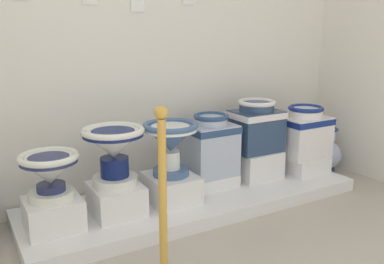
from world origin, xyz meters
TOP-DOWN VIEW (x-y plane):
  - display_platform at (1.65, 2.13)m, footprint 2.54×0.79m
  - plinth_block_central_ornate at (0.60, 2.09)m, footprint 0.33×0.30m
  - antique_toilet_central_ornate at (0.60, 2.09)m, footprint 0.36×0.36m
  - plinth_block_broad_patterned at (1.01, 2.11)m, footprint 0.32×0.35m
  - antique_toilet_broad_patterned at (1.01, 2.11)m, footprint 0.41×0.41m
  - plinth_block_leftmost at (1.42, 2.10)m, footprint 0.33×0.37m
  - antique_toilet_leftmost at (1.42, 2.10)m, footprint 0.39×0.39m
  - plinth_block_slender_white at (1.83, 2.22)m, footprint 0.37×0.30m
  - antique_toilet_slender_white at (1.83, 2.22)m, footprint 0.37×0.31m
  - plinth_block_squat_floral at (2.26, 2.21)m, footprint 0.36×0.34m
  - antique_toilet_squat_floral at (2.26, 2.21)m, footprint 0.40×0.31m
  - plinth_block_rightmost at (2.70, 2.11)m, footprint 0.35×0.34m
  - antique_toilet_rightmost at (2.70, 2.11)m, footprint 0.41×0.31m
  - info_placard_third at (1.39, 2.54)m, footprint 0.10×0.01m
  - decorative_vase_spare at (3.09, 2.19)m, footprint 0.26×0.26m
  - stanchion_post_near_left at (0.96, 1.27)m, footprint 0.26×0.26m

SIDE VIEW (x-z plane):
  - display_platform at x=1.65m, z-range 0.00..0.09m
  - plinth_block_slender_white at x=1.83m, z-range 0.09..0.19m
  - plinth_block_rightmost at x=2.70m, z-range 0.09..0.23m
  - decorative_vase_spare at x=3.09m, z-range -0.03..0.39m
  - plinth_block_central_ornate at x=0.60m, z-range 0.09..0.29m
  - plinth_block_leftmost at x=1.42m, z-range 0.09..0.29m
  - plinth_block_broad_patterned at x=1.01m, z-range 0.09..0.29m
  - plinth_block_squat_floral at x=2.26m, z-range 0.09..0.32m
  - stanchion_post_near_left at x=0.96m, z-range -0.20..0.76m
  - antique_toilet_slender_white at x=1.83m, z-range 0.19..0.67m
  - antique_toilet_rightmost at x=2.70m, z-range 0.23..0.67m
  - antique_toilet_central_ornate at x=0.60m, z-range 0.33..0.61m
  - antique_toilet_squat_floral at x=2.26m, z-range 0.32..0.74m
  - antique_toilet_leftmost at x=1.42m, z-range 0.36..0.74m
  - antique_toilet_broad_patterned at x=1.01m, z-range 0.36..0.75m
  - info_placard_third at x=1.39m, z-range 1.41..1.56m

